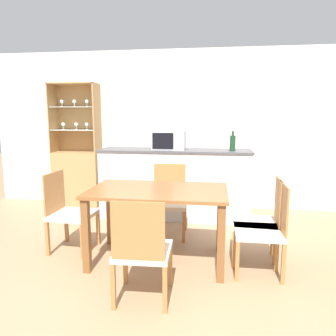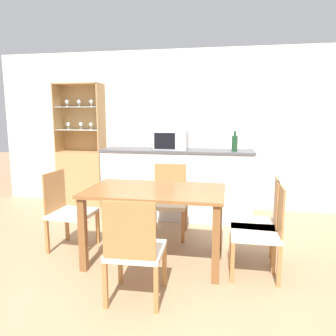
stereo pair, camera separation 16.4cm
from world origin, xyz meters
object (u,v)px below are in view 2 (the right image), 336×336
(dining_chair_head_far, at_px, (169,201))
(microwave, at_px, (171,140))
(dining_table, at_px, (155,201))
(dining_chair_head_near, at_px, (135,250))
(dining_chair_side_right_far, at_px, (258,222))
(wine_bottle, at_px, (235,143))
(dining_chair_side_left_far, at_px, (68,211))
(dining_chair_side_right_near, at_px, (260,231))
(display_cabinet, at_px, (82,169))

(dining_chair_head_far, bearing_deg, microwave, -85.65)
(dining_table, height_order, dining_chair_head_near, dining_chair_head_near)
(dining_chair_side_right_far, distance_m, wine_bottle, 1.47)
(dining_table, height_order, dining_chair_head_far, dining_chair_head_far)
(dining_chair_side_left_far, xyz_separation_m, microwave, (0.95, 1.38, 0.72))
(dining_table, xyz_separation_m, microwave, (-0.10, 1.51, 0.51))
(dining_chair_head_far, relative_size, wine_bottle, 3.20)
(dining_chair_head_far, height_order, dining_chair_side_right_near, same)
(display_cabinet, xyz_separation_m, dining_chair_head_near, (1.74, -2.73, -0.16))
(dining_chair_side_right_near, distance_m, wine_bottle, 1.69)
(dining_chair_side_right_far, height_order, dining_chair_side_right_near, same)
(dining_table, bearing_deg, wine_bottle, 60.08)
(dining_table, height_order, dining_chair_side_right_near, dining_chair_side_right_near)
(dining_chair_side_right_far, relative_size, dining_chair_side_left_far, 1.00)
(dining_chair_head_far, distance_m, microwave, 1.03)
(dining_chair_side_left_far, bearing_deg, microwave, 148.81)
(dining_chair_side_right_far, distance_m, microwave, 1.94)
(dining_chair_head_far, bearing_deg, dining_chair_side_right_far, 145.20)
(dining_chair_head_far, relative_size, microwave, 1.89)
(display_cabinet, bearing_deg, microwave, -15.35)
(microwave, bearing_deg, wine_bottle, -6.99)
(dining_chair_side_right_near, bearing_deg, dining_chair_side_right_far, -0.36)
(dining_chair_head_near, bearing_deg, microwave, 90.28)
(dining_chair_side_right_near, distance_m, dining_chair_side_left_far, 2.11)
(dining_chair_side_right_near, distance_m, microwave, 2.12)
(dining_table, xyz_separation_m, dining_chair_side_right_far, (1.05, 0.12, -0.21))
(dining_chair_side_right_far, bearing_deg, dining_chair_head_far, 61.95)
(dining_chair_side_left_far, height_order, microwave, microwave)
(dining_chair_head_near, bearing_deg, dining_chair_side_right_near, 29.24)
(dining_chair_head_near, height_order, dining_chair_side_right_near, same)
(dining_chair_side_right_far, bearing_deg, wine_bottle, 14.30)
(display_cabinet, bearing_deg, dining_chair_side_left_far, -69.42)
(wine_bottle, bearing_deg, dining_chair_side_right_near, -80.95)
(dining_chair_head_near, height_order, dining_chair_head_far, same)
(dining_chair_head_near, relative_size, dining_chair_head_far, 1.00)
(dining_chair_head_far, relative_size, dining_chair_side_left_far, 1.00)
(display_cabinet, height_order, dining_chair_side_left_far, display_cabinet)
(dining_table, height_order, microwave, microwave)
(dining_chair_side_right_far, xyz_separation_m, dining_chair_side_left_far, (-2.10, 0.01, 0.00))
(dining_table, height_order, wine_bottle, wine_bottle)
(wine_bottle, bearing_deg, dining_table, -119.92)
(dining_chair_head_near, relative_size, dining_chair_side_right_near, 1.00)
(microwave, bearing_deg, dining_chair_head_far, -82.40)
(wine_bottle, bearing_deg, dining_chair_side_left_far, -145.60)
(dining_chair_side_right_near, xyz_separation_m, dining_chair_side_left_far, (-2.10, 0.26, 0.00))
(dining_chair_head_near, bearing_deg, dining_table, 87.83)
(dining_table, height_order, dining_chair_side_left_far, dining_chair_side_left_far)
(dining_table, xyz_separation_m, dining_chair_side_right_near, (1.05, -0.13, -0.21))
(display_cabinet, distance_m, microwave, 1.78)
(dining_chair_head_far, height_order, dining_chair_side_right_far, same)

